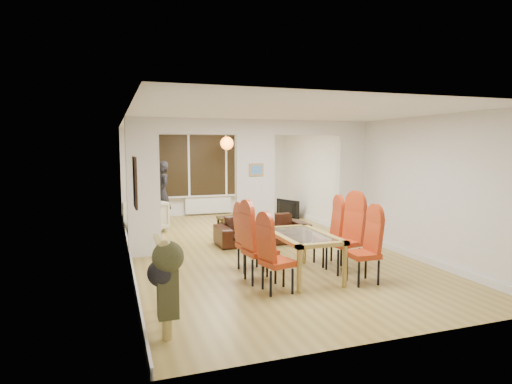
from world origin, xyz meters
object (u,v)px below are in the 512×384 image
person (162,194)px  bowl (240,215)px  sofa (263,230)px  bottle (245,211)px  dining_table (302,255)px  dining_chair_lb (260,246)px  dining_chair_rb (343,237)px  armchair (146,217)px  dining_chair_lc (251,241)px  dining_chair_rc (328,234)px  television (285,209)px  dining_chair_ra (363,249)px  dining_chair_la (278,257)px  coffee_table (237,221)px

person → bowl: bearing=63.6°
sofa → bottle: 2.11m
dining_table → sofa: (0.21, 2.44, -0.06)m
dining_chair_lb → dining_chair_rb: 1.46m
sofa → dining_chair_rb: bearing=-78.1°
dining_table → armchair: size_ratio=1.78×
dining_chair_lc → dining_chair_rc: bearing=-10.0°
sofa → television: (1.73, 2.84, -0.03)m
sofa → bottle: (0.26, 2.09, 0.10)m
dining_chair_ra → person: bearing=113.8°
dining_chair_la → television: bearing=51.8°
dining_chair_rb → dining_chair_ra: bearing=-103.1°
armchair → television: bearing=74.5°
dining_chair_lb → television: 5.93m
dining_chair_lb → coffee_table: size_ratio=1.09×
dining_chair_rc → armchair: (-2.79, 3.95, -0.15)m
dining_chair_lb → person: size_ratio=0.66×
sofa → bowl: 2.14m
dining_chair_la → dining_chair_lb: size_ratio=0.91×
bowl → dining_chair_rb: bearing=-84.9°
armchair → dining_chair_rb: bearing=5.2°
dining_chair_rc → person: person is taller
dining_chair_la → sofa: bearing=59.8°
dining_chair_la → armchair: bearing=91.6°
dining_chair_rb → coffee_table: bearing=83.9°
armchair → dining_chair_lb: bearing=-10.4°
bowl → dining_chair_la: bearing=-100.8°
dining_chair_ra → bowl: 5.19m
armchair → coffee_table: (2.34, 0.17, -0.26)m
television → dining_chair_lc: bearing=129.8°
bottle → coffee_table: bearing=157.2°
dining_chair_rc → dining_chair_la: bearing=-135.6°
dining_chair_la → bowl: size_ratio=4.72×
dining_table → bottle: dining_table is taller
dining_chair_rb → dining_chair_rc: size_ratio=1.10×
coffee_table → dining_chair_lb: bearing=-102.0°
dining_table → dining_chair_rb: 0.78m
dining_chair_lb → dining_table: bearing=-6.6°
television → dining_chair_rc: bearing=144.5°
dining_chair_rc → dining_chair_ra: bearing=-82.6°
dining_chair_lb → coffee_table: 4.76m
bowl → dining_chair_rc: bearing=-84.6°
dining_chair_rb → bowl: dining_chair_rb is taller
armchair → person: bearing=115.9°
dining_chair_rc → person: bearing=124.0°
dining_chair_la → dining_chair_ra: bearing=-16.5°
dining_chair_rb → person: bearing=102.8°
coffee_table → dining_chair_lc: bearing=-103.1°
dining_table → armchair: bearing=114.9°
dining_chair_lb → dining_chair_lc: (0.04, 0.59, -0.05)m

